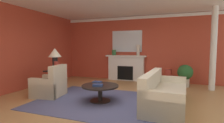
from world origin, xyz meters
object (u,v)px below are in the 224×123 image
(mantel_mirror, at_px, (127,41))
(table_lamp, at_px, (55,55))
(vase_mantel_left, at_px, (114,52))
(side_table, at_px, (55,79))
(vase_mantel_right, at_px, (138,50))
(coffee_table, at_px, (100,89))
(vase_tall_corner, at_px, (168,77))
(vase_on_side_table, at_px, (57,66))
(sofa, at_px, (164,95))
(potted_plant, at_px, (185,74))
(fireplace, at_px, (126,68))
(armchair_near_window, at_px, (50,86))

(mantel_mirror, height_order, table_lamp, mantel_mirror)
(table_lamp, bearing_deg, vase_mantel_left, 64.46)
(side_table, relative_size, vase_mantel_right, 1.50)
(coffee_table, distance_m, vase_tall_corner, 3.33)
(vase_on_side_table, height_order, vase_mantel_right, vase_mantel_right)
(vase_tall_corner, relative_size, vase_mantel_left, 2.52)
(sofa, distance_m, vase_mantel_left, 3.92)
(potted_plant, bearing_deg, vase_on_side_table, -150.83)
(fireplace, bearing_deg, mantel_mirror, 90.00)
(mantel_mirror, relative_size, armchair_near_window, 1.43)
(coffee_table, relative_size, vase_mantel_left, 4.11)
(sofa, bearing_deg, vase_on_side_table, 174.97)
(sofa, bearing_deg, mantel_mirror, 119.98)
(coffee_table, relative_size, vase_on_side_table, 3.21)
(side_table, xyz_separation_m, vase_mantel_left, (1.22, 2.55, 0.85))
(table_lamp, height_order, vase_tall_corner, table_lamp)
(armchair_near_window, height_order, table_lamp, table_lamp)
(armchair_near_window, xyz_separation_m, vase_mantel_left, (0.91, 3.20, 0.94))
(fireplace, bearing_deg, vase_on_side_table, -120.76)
(vase_mantel_right, xyz_separation_m, potted_plant, (1.87, -0.42, -0.86))
(coffee_table, xyz_separation_m, vase_mantel_left, (-0.71, 3.14, 0.91))
(armchair_near_window, relative_size, vase_mantel_left, 3.91)
(armchair_near_window, height_order, vase_tall_corner, armchair_near_window)
(vase_tall_corner, xyz_separation_m, vase_on_side_table, (-3.44, -2.42, 0.55))
(side_table, bearing_deg, table_lamp, 180.00)
(coffee_table, relative_size, vase_tall_corner, 1.63)
(sofa, relative_size, vase_mantel_right, 4.62)
(mantel_mirror, relative_size, vase_mantel_left, 5.58)
(sofa, height_order, armchair_near_window, armchair_near_window)
(potted_plant, bearing_deg, sofa, -103.34)
(coffee_table, bearing_deg, side_table, 163.11)
(armchair_near_window, height_order, coffee_table, armchair_near_window)
(fireplace, bearing_deg, vase_tall_corner, -9.33)
(coffee_table, xyz_separation_m, vase_mantel_right, (0.39, 3.14, 1.02))
(armchair_near_window, bearing_deg, vase_tall_corner, 41.92)
(vase_mantel_left, bearing_deg, vase_mantel_right, 0.00)
(mantel_mirror, bearing_deg, vase_mantel_left, -162.82)
(side_table, bearing_deg, mantel_mirror, 56.97)
(fireplace, bearing_deg, table_lamp, -124.23)
(coffee_table, relative_size, side_table, 1.43)
(side_table, relative_size, vase_mantel_left, 2.88)
(table_lamp, height_order, potted_plant, table_lamp)
(mantel_mirror, relative_size, side_table, 1.94)
(coffee_table, xyz_separation_m, potted_plant, (2.26, 2.72, 0.16))
(mantel_mirror, bearing_deg, armchair_near_window, -113.46)
(side_table, distance_m, vase_on_side_table, 0.49)
(armchair_near_window, relative_size, potted_plant, 1.14)
(side_table, bearing_deg, vase_mantel_left, 64.46)
(coffee_table, bearing_deg, vase_mantel_right, 82.89)
(fireplace, relative_size, vase_tall_corner, 2.94)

